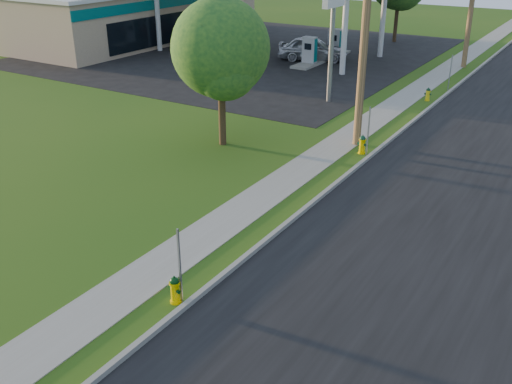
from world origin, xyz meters
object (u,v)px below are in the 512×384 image
Objects in this scene: fuel_pump_nw at (202,42)px; fuel_pump_se at (335,46)px; fuel_pump_ne at (309,55)px; car_red at (223,37)px; hydrant_far at (428,94)px; tree_verge at (221,53)px; fuel_pump_sw at (232,35)px; hydrant_near at (175,290)px; utility_pole_mid at (366,24)px; car_silver at (313,49)px; hydrant_mid at (362,144)px.

fuel_pump_se is (9.00, 4.00, 0.00)m from fuel_pump_nw.
fuel_pump_ne and fuel_pump_se have the same top height.
fuel_pump_se is 9.19m from car_red.
tree_verge is at bearing -114.48° from hydrant_far.
fuel_pump_se is (0.00, 4.00, 0.00)m from fuel_pump_ne.
fuel_pump_nw and fuel_pump_sw have the same top height.
fuel_pump_ne is 27.64m from hydrant_near.
fuel_pump_se is (-8.90, 17.00, -4.23)m from utility_pole_mid.
hydrant_mid is at bearing -167.75° from car_silver.
utility_pole_mid is 13.26× the size of hydrant_near.
car_red is at bearing -97.39° from fuel_pump_sw.
fuel_pump_sw reaches higher than hydrant_far.
utility_pole_mid is at bearing -167.80° from car_silver.
fuel_pump_ne is at bearing 0.00° from fuel_pump_nw.
car_silver is at bearing 148.27° from hydrant_far.
fuel_pump_nw reaches higher than car_red.
utility_pole_mid reaches higher than car_red.
fuel_pump_nw is at bearing 162.01° from car_red.
tree_verge reaches higher than fuel_pump_sw.
hydrant_near is at bearing -86.74° from utility_pole_mid.
fuel_pump_nw is 9.85m from fuel_pump_se.
fuel_pump_se is 4.05× the size of hydrant_mid.
car_red reaches higher than hydrant_far.
fuel_pump_ne reaches higher than hydrant_far.
fuel_pump_nw is 23.16m from hydrant_mid.
fuel_pump_se is at bearing -104.13° from car_red.
hydrant_mid is at bearing 21.71° from tree_verge.
fuel_pump_nw is 2.97m from car_red.
fuel_pump_sw reaches higher than hydrant_mid.
hydrant_near is (5.46, -9.87, -3.49)m from tree_verge.
hydrant_near is at bearing -54.27° from fuel_pump_nw.
car_silver is (8.57, -1.37, 0.13)m from car_red.
fuel_pump_nw is at bearing 129.41° from tree_verge.
car_red is (-18.03, 15.97, -4.27)m from utility_pole_mid.
hydrant_mid is (5.33, 2.12, -3.47)m from tree_verge.
hydrant_far is at bearing -142.47° from car_silver.
fuel_pump_nw is at bearing 143.07° from hydrant_mid.
car_silver is at bearing -103.09° from fuel_pump_se.
car_silver is at bearing 10.72° from fuel_pump_nw.
fuel_pump_sw is (-9.00, 4.00, 0.00)m from fuel_pump_ne.
fuel_pump_ne is 4.00m from fuel_pump_se.
fuel_pump_sw reaches higher than hydrant_near.
utility_pole_mid is at bearing -93.39° from hydrant_far.
car_red is at bearing 138.47° from utility_pole_mid.
hydrant_far is (9.40, -8.56, -0.37)m from fuel_pump_se.
fuel_pump_se is 0.53× the size of tree_verge.
utility_pole_mid is 3.06× the size of fuel_pump_nw.
fuel_pump_sw is at bearing 123.33° from tree_verge.
utility_pole_mid is 24.46m from car_red.
car_silver is (-9.46, 14.60, -4.14)m from utility_pole_mid.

